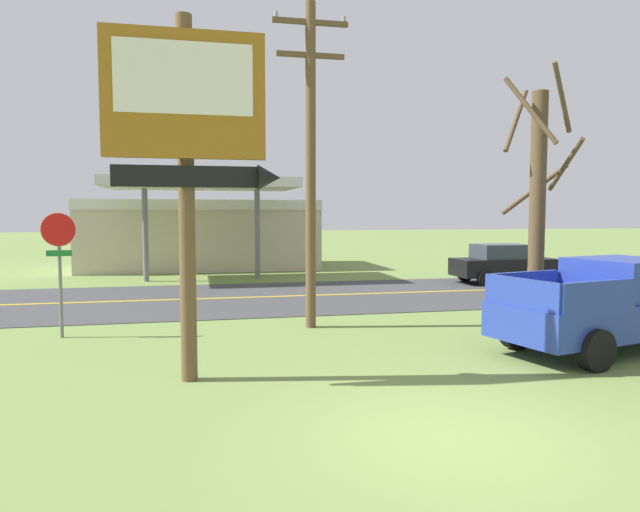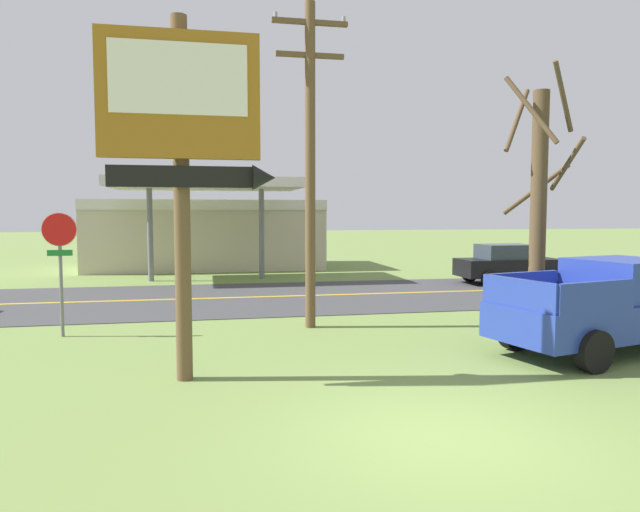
{
  "view_description": "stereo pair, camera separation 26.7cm",
  "coord_description": "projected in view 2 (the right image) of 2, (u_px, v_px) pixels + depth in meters",
  "views": [
    {
      "loc": [
        -3.22,
        -6.81,
        2.93
      ],
      "look_at": [
        0.0,
        8.0,
        1.8
      ],
      "focal_mm": 32.26,
      "sensor_mm": 36.0,
      "label": 1
    },
    {
      "loc": [
        -2.95,
        -6.86,
        2.93
      ],
      "look_at": [
        0.0,
        8.0,
        1.8
      ],
      "focal_mm": 32.26,
      "sensor_mm": 36.0,
      "label": 2
    }
  ],
  "objects": [
    {
      "name": "bare_tree",
      "position": [
        539.0,
        201.0,
        14.47
      ],
      "size": [
        2.1,
        2.11,
        6.53
      ],
      "color": "brown",
      "rests_on": "ground"
    },
    {
      "name": "road_centre_line",
      "position": [
        292.0,
        296.0,
        20.22
      ],
      "size": [
        126.0,
        0.2,
        0.01
      ],
      "primitive_type": "cube",
      "color": "gold",
      "rests_on": "road_asphalt"
    },
    {
      "name": "utility_pole",
      "position": [
        310.0,
        156.0,
        14.47
      ],
      "size": [
        1.91,
        0.26,
        8.15
      ],
      "color": "brown",
      "rests_on": "ground"
    },
    {
      "name": "road_asphalt",
      "position": [
        292.0,
        296.0,
        20.22
      ],
      "size": [
        140.0,
        8.0,
        0.02
      ],
      "primitive_type": "cube",
      "color": "#3D3D3F",
      "rests_on": "ground"
    },
    {
      "name": "pickup_blue_parked_on_lawn",
      "position": [
        610.0,
        307.0,
        12.1
      ],
      "size": [
        5.52,
        3.16,
        1.96
      ],
      "color": "#233893",
      "rests_on": "ground"
    },
    {
      "name": "ground_plane",
      "position": [
        439.0,
        438.0,
        7.5
      ],
      "size": [
        180.0,
        180.0,
        0.0
      ],
      "primitive_type": "plane",
      "color": "olive"
    },
    {
      "name": "car_black_near_lane",
      "position": [
        507.0,
        264.0,
        23.93
      ],
      "size": [
        4.2,
        2.0,
        1.64
      ],
      "color": "black",
      "rests_on": "ground"
    },
    {
      "name": "stop_sign",
      "position": [
        60.0,
        252.0,
        13.5
      ],
      "size": [
        0.8,
        0.08,
        2.95
      ],
      "color": "slate",
      "rests_on": "ground"
    },
    {
      "name": "gas_station",
      "position": [
        207.0,
        232.0,
        30.7
      ],
      "size": [
        12.0,
        11.5,
        4.4
      ],
      "color": "beige",
      "rests_on": "ground"
    },
    {
      "name": "motel_sign",
      "position": [
        184.0,
        135.0,
        9.71
      ],
      "size": [
        2.95,
        0.54,
        6.26
      ],
      "color": "brown",
      "rests_on": "ground"
    }
  ]
}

